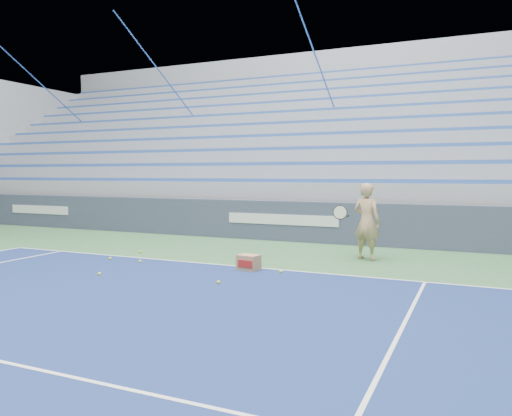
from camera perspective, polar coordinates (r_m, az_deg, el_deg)
The scene contains 10 objects.
sponsor_barrier at distance 13.79m, azimuth 3.17°, elevation -1.47°, with size 30.00×0.32×1.10m.
bleachers at distance 19.19m, azimuth 9.32°, elevation 5.42°, with size 31.00×9.15×7.30m.
tennis_player at distance 10.96m, azimuth 12.51°, elevation -1.50°, with size 0.95×0.90×1.66m.
ball_box at distance 9.63m, azimuth -0.85°, elevation -6.25°, with size 0.44×0.36×0.30m.
tennis_ball_0 at distance 10.68m, azimuth -13.10°, elevation -5.98°, with size 0.07×0.07×0.07m, color #C2E72F.
tennis_ball_1 at distance 9.57m, azimuth -17.46°, elevation -7.22°, with size 0.07×0.07×0.07m, color #C2E72F.
tennis_ball_2 at distance 9.36m, azimuth 2.87°, elevation -7.28°, with size 0.07×0.07×0.07m, color #C2E72F.
tennis_ball_3 at distance 11.99m, azimuth -13.07°, elevation -4.88°, with size 0.07×0.07×0.07m, color #C2E72F.
tennis_ball_4 at distance 8.49m, azimuth -4.31°, elevation -8.47°, with size 0.07×0.07×0.07m, color #C2E72F.
tennis_ball_5 at distance 11.20m, azimuth -16.33°, elevation -5.57°, with size 0.07×0.07×0.07m, color #C2E72F.
Camera 1 is at (4.91, 3.06, 1.86)m, focal length 35.00 mm.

